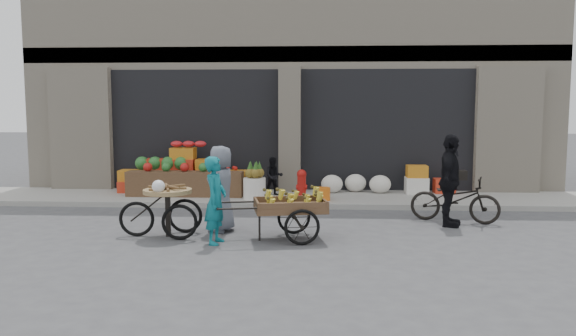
# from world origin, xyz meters

# --- Properties ---
(ground) EXTENTS (80.00, 80.00, 0.00)m
(ground) POSITION_xyz_m (0.00, 0.00, 0.00)
(ground) COLOR #424244
(ground) RESTS_ON ground
(sidewalk) EXTENTS (18.00, 2.20, 0.12)m
(sidewalk) POSITION_xyz_m (0.00, 4.10, 0.06)
(sidewalk) COLOR gray
(sidewalk) RESTS_ON ground
(building) EXTENTS (14.00, 6.45, 7.00)m
(building) POSITION_xyz_m (0.00, 8.03, 3.37)
(building) COLOR beige
(building) RESTS_ON ground
(fruit_display) EXTENTS (3.10, 1.12, 1.24)m
(fruit_display) POSITION_xyz_m (-2.48, 4.38, 0.67)
(fruit_display) COLOR red
(fruit_display) RESTS_ON sidewalk
(pineapple_bin) EXTENTS (0.52, 0.52, 0.50)m
(pineapple_bin) POSITION_xyz_m (-0.75, 3.60, 0.37)
(pineapple_bin) COLOR silver
(pineapple_bin) RESTS_ON sidewalk
(fire_hydrant) EXTENTS (0.22, 0.22, 0.71)m
(fire_hydrant) POSITION_xyz_m (0.35, 3.55, 0.50)
(fire_hydrant) COLOR #A5140F
(fire_hydrant) RESTS_ON sidewalk
(orange_bucket) EXTENTS (0.32, 0.32, 0.30)m
(orange_bucket) POSITION_xyz_m (0.85, 3.50, 0.27)
(orange_bucket) COLOR orange
(orange_bucket) RESTS_ON sidewalk
(right_bay_goods) EXTENTS (3.35, 0.60, 0.70)m
(right_bay_goods) POSITION_xyz_m (2.61, 4.70, 0.41)
(right_bay_goods) COLOR silver
(right_bay_goods) RESTS_ON sidewalk
(seated_person) EXTENTS (0.51, 0.43, 0.93)m
(seated_person) POSITION_xyz_m (-0.35, 4.20, 0.58)
(seated_person) COLOR black
(seated_person) RESTS_ON sidewalk
(banana_cart) EXTENTS (2.15, 1.20, 0.85)m
(banana_cart) POSITION_xyz_m (0.22, 0.12, 0.62)
(banana_cart) COLOR brown
(banana_cart) RESTS_ON ground
(vendor_woman) EXTENTS (0.42, 0.57, 1.45)m
(vendor_woman) POSITION_xyz_m (-0.95, -0.21, 0.73)
(vendor_woman) COLOR #0F6975
(vendor_woman) RESTS_ON ground
(tricycle_cart) EXTENTS (1.44, 0.89, 0.95)m
(tricycle_cart) POSITION_xyz_m (-1.89, 0.25, 0.57)
(tricycle_cart) COLOR #9E7F51
(tricycle_cart) RESTS_ON ground
(vendor_grey) EXTENTS (0.62, 0.84, 1.57)m
(vendor_grey) POSITION_xyz_m (-1.02, 0.72, 0.78)
(vendor_grey) COLOR slate
(vendor_grey) RESTS_ON ground
(bicycle) EXTENTS (1.82, 1.13, 0.90)m
(bicycle) POSITION_xyz_m (3.42, 1.79, 0.45)
(bicycle) COLOR black
(bicycle) RESTS_ON ground
(cyclist) EXTENTS (0.75, 1.11, 1.75)m
(cyclist) POSITION_xyz_m (3.22, 1.39, 0.88)
(cyclist) COLOR black
(cyclist) RESTS_ON ground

